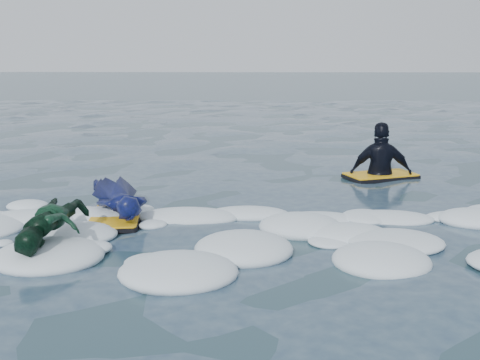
% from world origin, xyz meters
% --- Properties ---
extents(ground, '(120.00, 120.00, 0.00)m').
position_xyz_m(ground, '(0.00, 0.00, 0.00)').
color(ground, '#1A313F').
rests_on(ground, ground).
extents(foam_band, '(12.00, 3.10, 0.30)m').
position_xyz_m(foam_band, '(0.00, 1.03, 0.00)').
color(foam_band, white).
rests_on(foam_band, ground).
extents(prone_woman_unit, '(1.26, 1.85, 0.46)m').
position_xyz_m(prone_woman_unit, '(-1.31, 1.63, 0.23)').
color(prone_woman_unit, black).
rests_on(prone_woman_unit, ground).
extents(prone_child_unit, '(0.73, 1.38, 0.53)m').
position_xyz_m(prone_child_unit, '(-1.70, 0.16, 0.27)').
color(prone_child_unit, black).
rests_on(prone_child_unit, ground).
extents(waiting_rider_unit, '(1.38, 1.07, 1.83)m').
position_xyz_m(waiting_rider_unit, '(2.68, 4.21, 0.07)').
color(waiting_rider_unit, black).
rests_on(waiting_rider_unit, ground).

